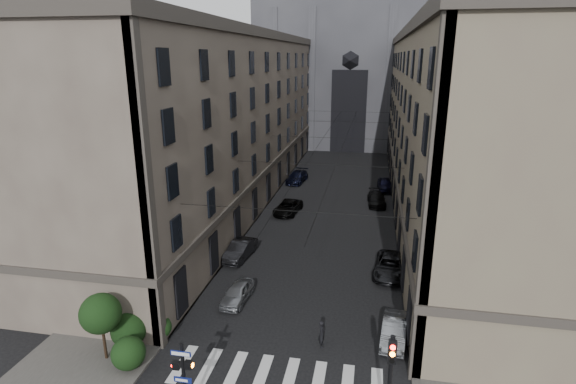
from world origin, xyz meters
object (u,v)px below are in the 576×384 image
Objects in this scene: car_left_far at (297,177)px; car_right_midnear at (390,266)px; pedestrian at (322,334)px; car_left_midfar at (288,207)px; traffic_light_right at (390,376)px; car_left_near at (237,293)px; car_left_midnear at (240,250)px; car_right_far at (385,184)px; gothic_tower at (354,47)px; pedestrian_signal_left at (183,375)px; car_right_near at (394,330)px; car_right_midfar at (377,199)px.

car_right_midnear is (11.51, -24.79, -0.02)m from car_left_far.
car_left_midfar is at bearing 6.96° from pedestrian.
car_right_midnear is at bearing 87.85° from traffic_light_right.
car_left_midfar is 23.15m from pedestrian.
car_left_near is 6.94m from car_left_midnear.
car_left_midfar is (0.00, 18.40, 0.04)m from car_left_near.
traffic_light_right is 39.32m from car_right_far.
pedestrian is at bearing -88.23° from gothic_tower.
pedestrian_signal_left reaches higher than car_left_midnear.
pedestrian is at bearing -71.10° from car_left_far.
car_left_midnear reaches higher than car_left_midfar.
car_right_near is at bearing -94.52° from car_right_far.
car_right_midnear is 17.16m from car_right_midfar.
traffic_light_right is 1.39× the size of car_left_near.
gothic_tower is at bearing 91.16° from car_left_midnear.
car_left_near is 0.85× the size of car_left_midnear.
gothic_tower is 13.17× the size of car_left_midnear.
traffic_light_right is 1.08× the size of car_left_midfar.
pedestrian reaches higher than car_left_near.
car_left_midnear is at bearing 98.33° from pedestrian_signal_left.
car_right_midfar reaches higher than car_right_near.
pedestrian_signal_left reaches higher than car_right_far.
car_left_midfar is (-9.80, 28.37, -2.62)m from traffic_light_right.
car_right_far is 33.41m from pedestrian.
pedestrian is at bearing -100.34° from car_right_midfar.
car_left_near is (-0.69, 10.39, -1.69)m from pedestrian_signal_left.
car_left_far reaches higher than car_left_midnear.
car_left_midnear is (-6.01, -56.38, -17.07)m from gothic_tower.
traffic_light_right reaches higher than car_right_far.
car_left_midfar is (-0.69, 28.79, -1.65)m from pedestrian_signal_left.
traffic_light_right reaches higher than pedestrian.
pedestrian is (7.38, -34.72, 0.09)m from car_left_far.
car_left_far is (-1.11, 12.43, 0.06)m from car_left_midfar.
pedestrian_signal_left is 0.91× the size of car_left_midnear.
car_right_midfar is at bearing 63.13° from car_left_midnear.
gothic_tower reaches higher than car_left_midnear.
car_left_near is at bearing -67.58° from car_left_midnear.
car_left_far is 11.61m from car_right_far.
gothic_tower is at bearing 91.83° from car_left_midfar.
car_right_far is at bearing -15.85° from pedestrian.
gothic_tower is 11.47× the size of car_left_far.
traffic_light_right is at bearing -40.96° from car_left_near.
car_left_midfar is at bearing 136.21° from car_right_midnear.
car_right_near is 25.70m from car_right_midfar.
car_left_near is (-4.20, -63.07, -17.16)m from gothic_tower.
gothic_tower is at bearing 87.55° from car_left_far.
car_left_midnear is at bearing -122.93° from car_right_far.
pedestrian is (5.58, 6.50, -1.50)m from pedestrian_signal_left.
car_left_near is at bearing 172.20° from car_right_near.
car_left_midnear is (-11.61, 16.66, -2.56)m from traffic_light_right.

